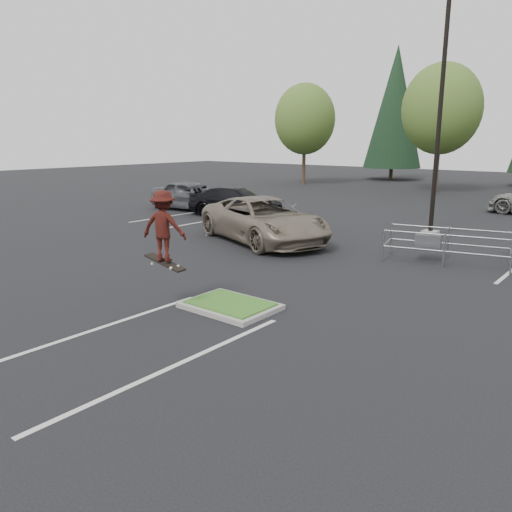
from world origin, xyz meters
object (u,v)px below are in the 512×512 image
Objects in this scene: light_pole at (439,126)px; car_l_tan at (263,219)px; conif_a at (395,107)px; cart_corral at (432,241)px; decid_a at (305,121)px; car_l_grey at (190,195)px; car_l_black at (235,201)px; decid_b at (441,112)px; skateboarder at (163,226)px.

car_l_tan is (-5.00, -5.00, -3.67)m from light_pole.
cart_corral is (16.06, -32.11, -6.39)m from conif_a.
decid_a is 1.77× the size of car_l_grey.
car_l_grey is at bearing 84.24° from car_l_tan.
car_l_black is (4.00, -28.50, -6.32)m from conif_a.
car_l_black is (-5.50, 4.50, -0.12)m from car_l_tan.
cart_corral is (1.56, -4.11, -3.86)m from light_pole.
decid_a is 1.39× the size of car_l_tan.
car_l_black is at bearing 71.52° from car_l_tan.
decid_b is at bearing 24.48° from car_l_tan.
decid_a reaches higher than car_l_tan.
light_pole reaches higher than car_l_black.
cart_corral is 15.98m from car_l_grey.
decid_b is at bearing 109.35° from light_pole.
car_l_tan is (13.51, -23.03, -4.69)m from decid_a.
car_l_tan is (-6.56, -0.89, 0.19)m from cart_corral.
conif_a is 3.12× the size of cart_corral.
car_l_black is at bearing -177.27° from light_pole.
cart_corral is at bearing -47.80° from decid_a.
cart_corral is at bearing -61.43° from car_l_tan.
car_l_tan is (9.50, -33.00, -6.20)m from conif_a.
light_pole reaches higher than skateboarder.
car_l_tan is 7.11m from car_l_black.
car_l_tan is at bearing -73.94° from conif_a.
skateboarder is 0.35× the size of car_l_black.
car_l_black is at bearing -96.76° from car_l_grey.
conif_a is at bearing 36.87° from car_l_tan.
conif_a is at bearing -5.75° from car_l_grey.
light_pole is 1.14× the size of decid_a.
car_l_grey is at bearing -67.95° from skateboarder.
decid_a is 20.75m from car_l_black.
conif_a reaches higher than decid_a.
car_l_grey is (-3.50, 0.00, 0.08)m from car_l_black.
car_l_grey is (-9.00, 4.50, -0.04)m from car_l_tan.
decid_b is 32.15m from skateboarder.
car_l_grey is (-15.56, 3.61, 0.15)m from cart_corral.
conif_a reaches higher than light_pole.
car_l_black is at bearing -77.35° from skateboarder.
car_l_grey is (-12.30, 12.50, -1.19)m from skateboarder.
skateboarder is (16.81, -31.03, -3.53)m from decid_a.
decid_a is 4.72× the size of skateboarder.
light_pole is 1.90× the size of car_l_black.
car_l_tan is at bearing -86.33° from decid_b.
car_l_black is (-3.99, -19.03, -5.27)m from decid_b.
conif_a is at bearing 68.09° from decid_a.
skateboarder is at bearing -81.33° from decid_b.
light_pole reaches higher than decid_b.
skateboarder reaches higher than cart_corral.
light_pole is at bearing -70.65° from decid_b.
decid_a is 0.69× the size of conif_a.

